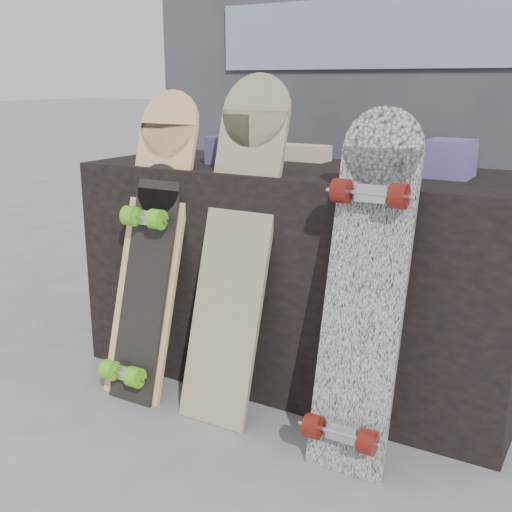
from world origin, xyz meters
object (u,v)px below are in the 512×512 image
Objects in this scene: vendor_table at (302,274)px; longboard_cascadia at (364,288)px; skateboard_dark at (143,282)px; longboard_celtic at (238,237)px; longboard_geisha at (154,235)px.

longboard_cascadia is at bearing -46.50° from vendor_table.
skateboard_dark is (-0.82, 0.01, -0.12)m from longboard_cascadia.
longboard_celtic is 1.09× the size of longboard_cascadia.
longboard_celtic reaches higher than longboard_cascadia.
longboard_geisha reaches higher than skateboard_dark.
vendor_table is 0.60m from longboard_cascadia.
longboard_geisha is (-0.43, -0.33, 0.17)m from vendor_table.
skateboard_dark is at bearing -135.54° from vendor_table.
longboard_celtic is (-0.08, -0.32, 0.20)m from vendor_table.
longboard_cascadia is at bearing -6.57° from longboard_geisha.
vendor_table is at bearing 44.46° from skateboard_dark.
longboard_cascadia is 1.26× the size of skateboard_dark.
longboard_celtic is 1.38× the size of skateboard_dark.
longboard_celtic is at bearing -104.94° from vendor_table.
vendor_table is 1.42× the size of longboard_celtic.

